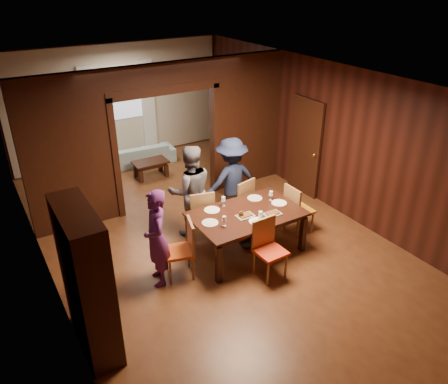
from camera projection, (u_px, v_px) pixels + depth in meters
floor at (207, 235)px, 8.14m from camera, size 9.00×9.00×0.00m
ceiling at (204, 79)px, 6.82m from camera, size 5.50×9.00×0.02m
room_walls at (161, 130)px, 8.89m from camera, size 5.52×9.01×2.90m
person_purple at (157, 238)px, 6.60m from camera, size 0.50×0.65×1.59m
person_grey at (190, 191)px, 7.84m from camera, size 0.98×0.84×1.74m
person_navy at (232, 180)px, 8.32m from camera, size 1.10×0.65×1.68m
sofa at (140, 154)px, 11.06m from camera, size 1.75×0.80×0.50m
serving_bowl at (249, 207)px, 7.47m from camera, size 0.29×0.29×0.07m
dining_table at (246, 232)px, 7.53m from camera, size 1.86×1.16×0.76m
coffee_table at (151, 169)px, 10.35m from camera, size 0.80×0.50×0.40m
chair_left at (179, 250)px, 6.87m from camera, size 0.54×0.54×0.97m
chair_right at (300, 209)px, 8.05m from camera, size 0.44×0.44×0.97m
chair_far_l at (200, 213)px, 7.92m from camera, size 0.54×0.54×0.97m
chair_far_r at (238, 201)px, 8.32m from camera, size 0.53×0.53×0.97m
chair_near at (271, 250)px, 6.86m from camera, size 0.46×0.46×0.97m
hutch at (87, 281)px, 5.37m from camera, size 0.40×1.20×2.00m
door_right at (305, 147)px, 9.29m from camera, size 0.06×0.90×2.10m
window_far at (118, 93)px, 10.74m from camera, size 1.20×0.03×1.30m
curtain_left at (91, 116)px, 10.57m from camera, size 0.35×0.06×2.40m
curtain_right at (148, 107)px, 11.27m from camera, size 0.35×0.06×2.40m
plate_left at (210, 223)px, 7.06m from camera, size 0.27×0.27×0.01m
plate_far_l at (212, 210)px, 7.44m from camera, size 0.27×0.27×0.01m
plate_far_r at (255, 198)px, 7.82m from camera, size 0.27×0.27×0.01m
plate_right at (279, 203)px, 7.66m from camera, size 0.27×0.27×0.01m
plate_near at (257, 221)px, 7.10m from camera, size 0.27×0.27×0.01m
platter_a at (245, 215)px, 7.25m from camera, size 0.30×0.20×0.04m
platter_b at (272, 213)px, 7.31m from camera, size 0.30×0.20×0.04m
wineglass_left at (224, 221)px, 6.94m from camera, size 0.08×0.08×0.18m
wineglass_far at (223, 201)px, 7.54m from camera, size 0.08×0.08×0.18m
wineglass_right at (271, 196)px, 7.73m from camera, size 0.08×0.08×0.18m
tumbler at (260, 215)px, 7.15m from camera, size 0.07×0.07×0.14m
condiment_jar at (241, 214)px, 7.22m from camera, size 0.08×0.08×0.11m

